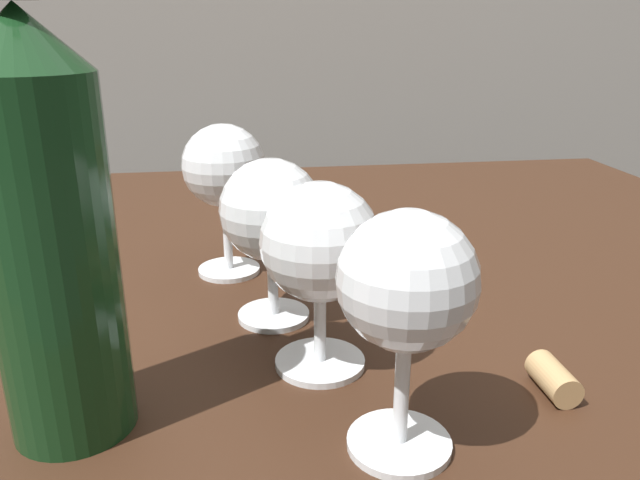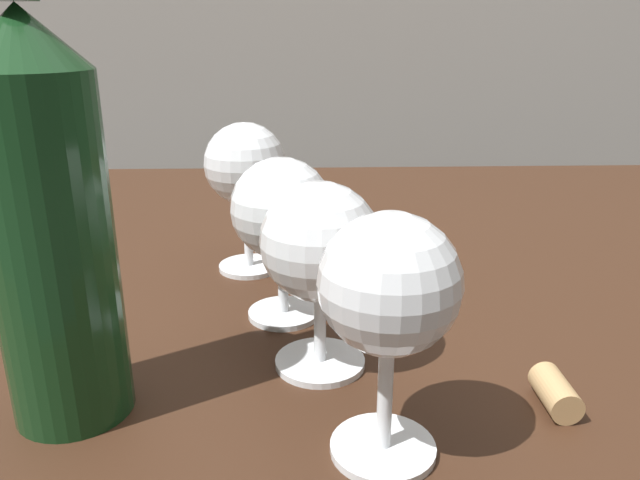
% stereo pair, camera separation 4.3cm
% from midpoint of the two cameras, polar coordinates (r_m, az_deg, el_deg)
% --- Properties ---
extents(dining_table, '(1.28, 0.89, 0.73)m').
position_cam_midpoint_polar(dining_table, '(0.70, -1.26, -8.61)').
color(dining_table, '#382114').
rests_on(dining_table, ground_plane).
extents(wine_glass_rose, '(0.08, 0.08, 0.15)m').
position_cam_midpoint_polar(wine_glass_rose, '(0.34, 10.08, -4.79)').
color(wine_glass_rose, white).
rests_on(wine_glass_rose, dining_table).
extents(wine_glass_chardonnay, '(0.09, 0.09, 0.14)m').
position_cam_midpoint_polar(wine_glass_chardonnay, '(0.43, 2.85, -0.69)').
color(wine_glass_chardonnay, white).
rests_on(wine_glass_chardonnay, dining_table).
extents(wine_glass_amber, '(0.08, 0.08, 0.14)m').
position_cam_midpoint_polar(wine_glass_amber, '(0.51, -1.67, 2.62)').
color(wine_glass_amber, white).
rests_on(wine_glass_amber, dining_table).
extents(wine_glass_white, '(0.08, 0.08, 0.15)m').
position_cam_midpoint_polar(wine_glass_white, '(0.61, -4.97, 6.71)').
color(wine_glass_white, white).
rests_on(wine_glass_white, dining_table).
extents(wine_bottle, '(0.08, 0.08, 0.33)m').
position_cam_midpoint_polar(wine_bottle, '(0.39, -21.19, 1.86)').
color(wine_bottle, '#143819').
rests_on(wine_bottle, dining_table).
extents(cork, '(0.02, 0.04, 0.02)m').
position_cam_midpoint_polar(cork, '(0.45, 23.65, -12.93)').
color(cork, tan).
rests_on(cork, dining_table).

